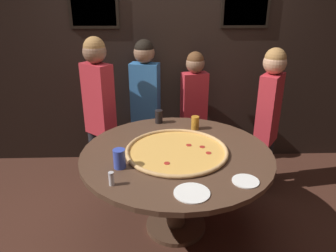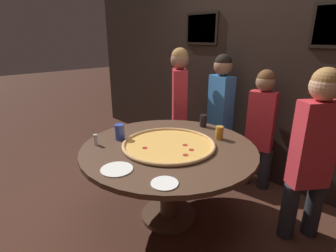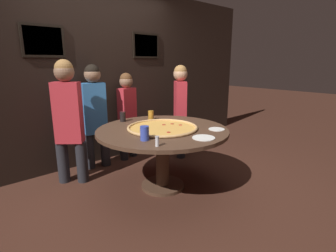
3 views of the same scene
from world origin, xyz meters
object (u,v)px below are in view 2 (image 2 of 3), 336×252
object	(u,v)px
drink_cup_by_shaker	(219,133)
drink_cup_near_left	(203,121)
dining_table	(169,160)
white_plate_beside_cup	(165,183)
condiment_shaker	(96,140)
diner_side_right	(220,108)
white_plate_near_front	(117,169)
diner_far_left	(179,101)
drink_cup_far_right	(120,132)
diner_side_left	(261,123)
giant_pizza	(169,145)
diner_far_right	(313,149)

from	to	relation	value
drink_cup_by_shaker	drink_cup_near_left	distance (m)	0.37
dining_table	white_plate_beside_cup	size ratio (longest dim) A/B	8.31
dining_table	condiment_shaker	size ratio (longest dim) A/B	15.78
diner_side_right	drink_cup_near_left	bearing A→B (deg)	120.22
white_plate_near_front	condiment_shaker	xyz separation A→B (m)	(-0.52, 0.12, 0.05)
drink_cup_near_left	diner_far_left	world-z (taller)	diner_far_left
drink_cup_far_right	condiment_shaker	size ratio (longest dim) A/B	1.49
drink_cup_by_shaker	diner_side_left	world-z (taller)	diner_side_left
giant_pizza	drink_cup_by_shaker	xyz separation A→B (m)	(0.20, 0.47, 0.05)
giant_pizza	diner_far_left	size ratio (longest dim) A/B	0.54
drink_cup_near_left	white_plate_near_front	world-z (taller)	drink_cup_near_left
white_plate_beside_cup	diner_side_left	xyz separation A→B (m)	(-0.18, 1.57, 0.01)
giant_pizza	drink_cup_far_right	distance (m)	0.49
diner_side_left	drink_cup_near_left	bearing A→B (deg)	38.43
giant_pizza	diner_far_right	size ratio (longest dim) A/B	0.57
condiment_shaker	diner_far_right	distance (m)	1.80
drink_cup_near_left	diner_side_left	size ratio (longest dim) A/B	0.10
drink_cup_by_shaker	drink_cup_near_left	world-z (taller)	drink_cup_near_left
giant_pizza	diner_side_left	xyz separation A→B (m)	(0.26, 1.13, 0.01)
dining_table	drink_cup_far_right	size ratio (longest dim) A/B	10.59
white_plate_beside_cup	drink_cup_by_shaker	bearing A→B (deg)	104.91
white_plate_near_front	diner_side_right	size ratio (longest dim) A/B	0.16
giant_pizza	diner_side_right	size ratio (longest dim) A/B	0.56
white_plate_near_front	diner_far_left	world-z (taller)	diner_far_left
white_plate_beside_cup	white_plate_near_front	xyz separation A→B (m)	(-0.38, -0.13, 0.00)
diner_side_left	diner_far_right	bearing A→B (deg)	133.05
drink_cup_near_left	giant_pizza	bearing A→B (deg)	-77.61
giant_pizza	diner_far_right	distance (m)	1.16
white_plate_beside_cup	diner_side_right	distance (m)	1.73
drink_cup_by_shaker	diner_far_left	xyz separation A→B (m)	(-0.95, 0.42, 0.07)
drink_cup_far_right	dining_table	bearing A→B (deg)	27.65
drink_cup_far_right	diner_side_right	bearing A→B (deg)	83.68
drink_cup_far_right	drink_cup_near_left	xyz separation A→B (m)	(0.29, 0.85, -0.01)
giant_pizza	drink_cup_by_shaker	bearing A→B (deg)	67.23
drink_cup_by_shaker	condiment_shaker	xyz separation A→B (m)	(-0.66, -0.92, -0.01)
condiment_shaker	diner_side_left	world-z (taller)	diner_side_left
diner_far_left	diner_side_right	xyz separation A→B (m)	(0.47, 0.24, -0.04)
drink_cup_far_right	white_plate_beside_cup	bearing A→B (deg)	-14.31
dining_table	diner_side_left	distance (m)	1.17
drink_cup_near_left	diner_side_right	xyz separation A→B (m)	(-0.14, 0.49, 0.03)
white_plate_beside_cup	condiment_shaker	world-z (taller)	condiment_shaker
diner_far_right	drink_cup_far_right	bearing A→B (deg)	-22.04
condiment_shaker	dining_table	bearing A→B (deg)	44.79
giant_pizza	diner_far_left	bearing A→B (deg)	130.30
diner_far_right	drink_cup_by_shaker	bearing A→B (deg)	-39.92
dining_table	condiment_shaker	world-z (taller)	condiment_shaker
drink_cup_by_shaker	white_plate_beside_cup	xyz separation A→B (m)	(0.24, -0.91, -0.06)
giant_pizza	white_plate_near_front	world-z (taller)	giant_pizza
white_plate_near_front	condiment_shaker	bearing A→B (deg)	167.47
diner_far_right	drink_cup_near_left	bearing A→B (deg)	-53.08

